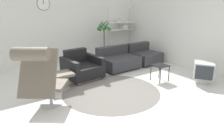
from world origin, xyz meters
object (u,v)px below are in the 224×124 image
object	(u,v)px
armchair_red	(82,68)
couch_low	(118,61)
side_table	(160,67)
potted_plant	(104,40)
couch_second	(144,56)
lounge_chair	(41,74)
shelf_unit	(122,26)
ottoman	(61,77)
crt_television	(203,72)

from	to	relation	value
armchair_red	couch_low	xyz separation A→B (m)	(1.30, 0.14, -0.03)
side_table	potted_plant	distance (m)	2.50
couch_second	potted_plant	distance (m)	1.47
lounge_chair	shelf_unit	distance (m)	4.84
armchair_red	shelf_unit	bearing A→B (deg)	-153.29
ottoman	armchair_red	xyz separation A→B (m)	(0.73, 0.42, -0.02)
shelf_unit	couch_second	bearing A→B (deg)	-93.95
side_table	armchair_red	bearing A→B (deg)	139.42
couch_low	crt_television	xyz separation A→B (m)	(1.03, -2.20, 0.05)
crt_television	potted_plant	xyz separation A→B (m)	(-0.90, 3.20, 0.46)
side_table	potted_plant	world-z (taller)	potted_plant
crt_television	shelf_unit	xyz separation A→B (m)	(0.17, 3.58, 0.86)
ottoman	couch_second	bearing A→B (deg)	10.14
ottoman	crt_television	size ratio (longest dim) A/B	0.83
shelf_unit	side_table	bearing A→B (deg)	-108.09
armchair_red	side_table	distance (m)	2.06
couch_low	armchair_red	bearing A→B (deg)	4.05
lounge_chair	ottoman	world-z (taller)	lounge_chair
armchair_red	potted_plant	xyz separation A→B (m)	(1.43, 1.13, 0.48)
lounge_chair	armchair_red	xyz separation A→B (m)	(1.40, 1.34, -0.49)
ottoman	couch_second	world-z (taller)	couch_second
lounge_chair	ottoman	xyz separation A→B (m)	(0.67, 0.92, -0.47)
ottoman	side_table	size ratio (longest dim) A/B	1.24
lounge_chair	couch_low	bearing A→B (deg)	64.78
crt_television	potted_plant	size ratio (longest dim) A/B	0.42
ottoman	couch_low	bearing A→B (deg)	15.26
ottoman	armchair_red	size ratio (longest dim) A/B	0.54
ottoman	shelf_unit	xyz separation A→B (m)	(3.22, 1.93, 0.86)
armchair_red	couch_low	distance (m)	1.31
lounge_chair	side_table	world-z (taller)	lounge_chair
couch_low	couch_second	xyz separation A→B (m)	(1.10, 0.01, 0.00)
crt_television	potted_plant	world-z (taller)	potted_plant
armchair_red	couch_low	bearing A→B (deg)	-178.54
lounge_chair	crt_television	world-z (taller)	lounge_chair
couch_second	side_table	distance (m)	1.71
shelf_unit	potted_plant	bearing A→B (deg)	-160.29
ottoman	crt_television	world-z (taller)	crt_television
ottoman	armchair_red	bearing A→B (deg)	29.85
lounge_chair	crt_television	size ratio (longest dim) A/B	2.04
couch_second	shelf_unit	bearing A→B (deg)	-95.84
crt_television	shelf_unit	world-z (taller)	shelf_unit
couch_second	crt_television	distance (m)	2.21
lounge_chair	side_table	distance (m)	2.99
lounge_chair	couch_low	xyz separation A→B (m)	(2.70, 1.47, -0.52)
couch_low	potted_plant	world-z (taller)	potted_plant
ottoman	lounge_chair	bearing A→B (deg)	-126.16
ottoman	potted_plant	bearing A→B (deg)	35.62
couch_low	side_table	bearing A→B (deg)	98.27
ottoman	crt_television	distance (m)	3.47
crt_television	side_table	bearing A→B (deg)	12.16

